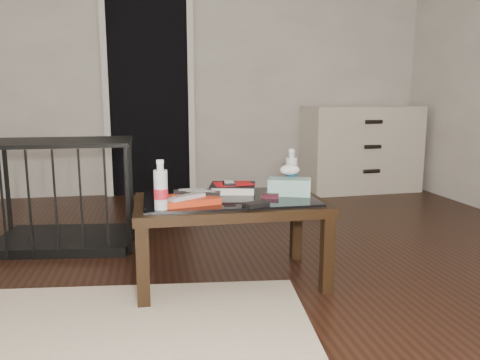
# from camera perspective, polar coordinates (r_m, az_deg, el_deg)

# --- Properties ---
(ground) EXTENTS (5.00, 5.00, 0.00)m
(ground) POSITION_cam_1_polar(r_m,az_deg,el_deg) (2.62, -1.27, -12.17)
(ground) COLOR black
(ground) RESTS_ON ground
(doorway) EXTENTS (0.90, 0.08, 2.07)m
(doorway) POSITION_cam_1_polar(r_m,az_deg,el_deg) (4.86, -11.02, 10.24)
(doorway) COLOR black
(doorway) RESTS_ON ground
(coffee_table) EXTENTS (1.00, 0.60, 0.46)m
(coffee_table) POSITION_cam_1_polar(r_m,az_deg,el_deg) (2.51, -1.29, -3.62)
(coffee_table) COLOR black
(coffee_table) RESTS_ON ground
(dresser) EXTENTS (1.22, 0.56, 0.90)m
(dresser) POSITION_cam_1_polar(r_m,az_deg,el_deg) (5.15, 14.54, 3.69)
(dresser) COLOR beige
(dresser) RESTS_ON ground
(pet_crate) EXTENTS (0.97, 0.71, 0.71)m
(pet_crate) POSITION_cam_1_polar(r_m,az_deg,el_deg) (3.38, -20.55, -3.59)
(pet_crate) COLOR black
(pet_crate) RESTS_ON ground
(magazines) EXTENTS (0.32, 0.27, 0.03)m
(magazines) POSITION_cam_1_polar(r_m,az_deg,el_deg) (2.40, -6.27, -2.41)
(magazines) COLOR red
(magazines) RESTS_ON coffee_table
(remote_silver) EXTENTS (0.19, 0.16, 0.02)m
(remote_silver) POSITION_cam_1_polar(r_m,az_deg,el_deg) (2.35, -6.45, -2.03)
(remote_silver) COLOR #A3A4A8
(remote_silver) RESTS_ON magazines
(remote_black_front) EXTENTS (0.21, 0.09, 0.02)m
(remote_black_front) POSITION_cam_1_polar(r_m,az_deg,el_deg) (2.44, -4.77, -1.56)
(remote_black_front) COLOR black
(remote_black_front) RESTS_ON magazines
(remote_black_back) EXTENTS (0.20, 0.05, 0.02)m
(remote_black_back) POSITION_cam_1_polar(r_m,az_deg,el_deg) (2.49, -5.77, -1.34)
(remote_black_back) COLOR black
(remote_black_back) RESTS_ON magazines
(textbook) EXTENTS (0.29, 0.25, 0.05)m
(textbook) POSITION_cam_1_polar(r_m,az_deg,el_deg) (2.65, -0.89, -0.99)
(textbook) COLOR black
(textbook) RESTS_ON coffee_table
(dvd_mailers) EXTENTS (0.19, 0.14, 0.01)m
(dvd_mailers) POSITION_cam_1_polar(r_m,az_deg,el_deg) (2.64, -1.09, -0.43)
(dvd_mailers) COLOR #B70C0F
(dvd_mailers) RESTS_ON textbook
(ipod) EXTENTS (0.07, 0.11, 0.02)m
(ipod) POSITION_cam_1_polar(r_m,az_deg,el_deg) (2.60, -1.35, -0.36)
(ipod) COLOR black
(ipod) RESTS_ON dvd_mailers
(flip_phone) EXTENTS (0.10, 0.07, 0.02)m
(flip_phone) POSITION_cam_1_polar(r_m,az_deg,el_deg) (2.50, 3.70, -1.97)
(flip_phone) COLOR black
(flip_phone) RESTS_ON coffee_table
(wallet) EXTENTS (0.14, 0.11, 0.02)m
(wallet) POSITION_cam_1_polar(r_m,az_deg,el_deg) (2.30, 1.97, -2.99)
(wallet) COLOR black
(wallet) RESTS_ON coffee_table
(water_bottle_left) EXTENTS (0.08, 0.08, 0.24)m
(water_bottle_left) POSITION_cam_1_polar(r_m,az_deg,el_deg) (2.26, -9.64, -0.56)
(water_bottle_left) COLOR silver
(water_bottle_left) RESTS_ON coffee_table
(water_bottle_right) EXTENTS (0.08, 0.08, 0.24)m
(water_bottle_right) POSITION_cam_1_polar(r_m,az_deg,el_deg) (2.71, 6.29, 1.27)
(water_bottle_right) COLOR silver
(water_bottle_right) RESTS_ON coffee_table
(tissue_box) EXTENTS (0.26, 0.19, 0.09)m
(tissue_box) POSITION_cam_1_polar(r_m,az_deg,el_deg) (2.58, 6.04, -0.83)
(tissue_box) COLOR #238176
(tissue_box) RESTS_ON coffee_table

